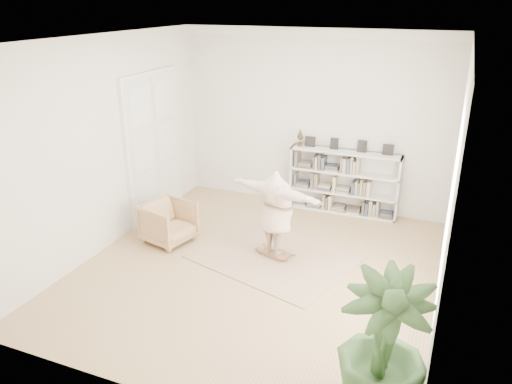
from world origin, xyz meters
TOP-DOWN VIEW (x-y plane):
  - floor at (0.00, 0.00)m, footprint 6.00×6.00m
  - room_shell at (0.00, 2.94)m, footprint 6.00×6.00m
  - doors at (-2.70, 1.30)m, footprint 0.09×1.78m
  - bookshelf at (0.74, 2.82)m, footprint 2.20×0.35m
  - armchair at (-1.84, 0.32)m, footprint 0.98×0.96m
  - rug at (0.14, 0.49)m, footprint 2.96×2.62m
  - rocker_board at (0.14, 0.49)m, footprint 0.53×0.40m
  - person at (0.14, 0.49)m, footprint 1.87×0.98m
  - houseplant at (2.30, -2.29)m, footprint 0.99×0.99m

SIDE VIEW (x-z plane):
  - floor at x=0.00m, z-range 0.00..0.00m
  - rug at x=0.14m, z-range 0.00..0.02m
  - rocker_board at x=0.14m, z-range 0.01..0.11m
  - armchair at x=-1.84m, z-range 0.00..0.74m
  - bookshelf at x=0.74m, z-range -0.18..1.46m
  - houseplant at x=2.30m, z-range 0.00..1.66m
  - person at x=0.14m, z-range 0.12..1.59m
  - doors at x=-2.70m, z-range -0.06..2.86m
  - room_shell at x=0.00m, z-range 0.51..6.51m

